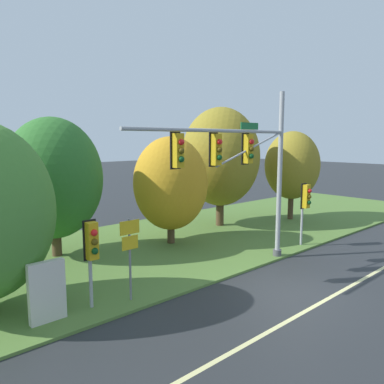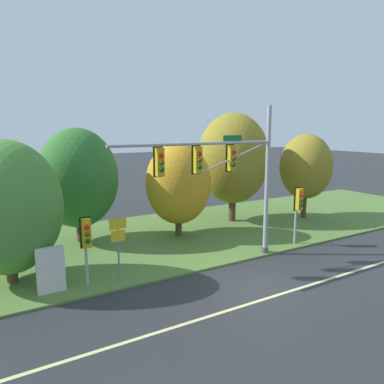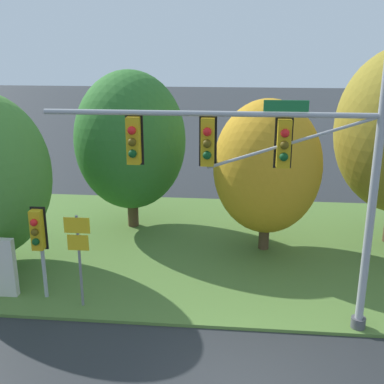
% 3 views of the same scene
% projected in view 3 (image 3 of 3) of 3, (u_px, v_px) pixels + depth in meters
% --- Properties ---
extents(grass_verge, '(48.00, 11.50, 0.10)m').
position_uv_depth(grass_verge, '(244.00, 246.00, 18.86)').
color(grass_verge, '#517533').
rests_on(grass_verge, ground).
extents(traffic_signal_mast, '(8.70, 0.49, 7.71)m').
position_uv_depth(traffic_signal_mast, '(271.00, 163.00, 12.27)').
color(traffic_signal_mast, '#9EA0A5').
rests_on(traffic_signal_mast, grass_verge).
extents(pedestrian_signal_near_kerb, '(0.46, 0.55, 2.98)m').
position_uv_depth(pedestrian_signal_near_kerb, '(38.00, 235.00, 14.24)').
color(pedestrian_signal_near_kerb, '#9EA0A5').
rests_on(pedestrian_signal_near_kerb, grass_verge).
extents(route_sign_post, '(0.76, 0.08, 2.88)m').
position_uv_depth(route_sign_post, '(79.00, 247.00, 13.97)').
color(route_sign_post, slate).
rests_on(route_sign_post, grass_verge).
extents(tree_left_of_mast, '(4.57, 4.57, 6.60)m').
position_uv_depth(tree_left_of_mast, '(130.00, 141.00, 19.79)').
color(tree_left_of_mast, '#4C3823').
rests_on(tree_left_of_mast, grass_verge).
extents(tree_behind_signpost, '(3.97, 3.97, 5.72)m').
position_uv_depth(tree_behind_signpost, '(267.00, 167.00, 17.62)').
color(tree_behind_signpost, '#4C3823').
rests_on(tree_behind_signpost, grass_verge).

